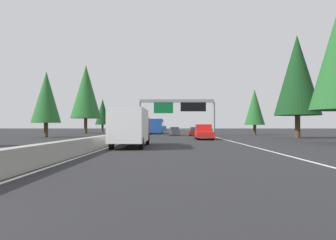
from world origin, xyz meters
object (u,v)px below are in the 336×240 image
(sign_gantry_overhead, at_px, (178,107))
(sedan_far_left, at_px, (195,132))
(sedan_mid_left, at_px, (160,130))
(bus_distant_b, at_px, (157,126))
(oncoming_near, at_px, (125,129))
(sedan_distant_a, at_px, (175,131))
(conifer_right_mid, at_px, (255,107))
(box_truck_near_right, at_px, (131,126))
(pickup_far_right, at_px, (204,132))
(conifer_left_mid, at_px, (86,92))
(conifer_left_near, at_px, (46,97))
(conifer_right_near, at_px, (297,75))
(minivan_mid_right, at_px, (164,128))
(conifer_left_far, at_px, (103,112))

(sign_gantry_overhead, height_order, sedan_far_left, sign_gantry_overhead)
(sedan_mid_left, xyz_separation_m, bus_distant_b, (-15.74, 0.00, 1.03))
(sedan_mid_left, height_order, oncoming_near, oncoming_near)
(sedan_distant_a, height_order, sedan_far_left, same)
(sedan_mid_left, relative_size, conifer_right_mid, 0.52)
(box_truck_near_right, relative_size, conifer_right_mid, 1.01)
(pickup_far_right, relative_size, conifer_left_mid, 0.36)
(sedan_mid_left, xyz_separation_m, oncoming_near, (-7.34, 8.05, 0.23))
(conifer_right_mid, relative_size, conifer_left_near, 0.87)
(sign_gantry_overhead, height_order, conifer_left_near, conifer_left_near)
(conifer_right_near, bearing_deg, bus_distant_b, 38.69)
(pickup_far_right, xyz_separation_m, sedan_distant_a, (18.10, 3.51, -0.23))
(sign_gantry_overhead, bearing_deg, minivan_mid_right, 3.83)
(pickup_far_right, xyz_separation_m, conifer_left_near, (7.17, 22.43, 4.97))
(sedan_mid_left, relative_size, bus_distant_b, 0.38)
(sedan_mid_left, distance_m, conifer_right_near, 46.85)
(conifer_left_near, bearing_deg, sedan_mid_left, -21.43)
(sedan_distant_a, distance_m, sedan_mid_left, 27.96)
(sign_gantry_overhead, height_order, pickup_far_right, sign_gantry_overhead)
(sedan_mid_left, xyz_separation_m, conifer_left_near, (-38.64, 15.16, 5.20))
(sign_gantry_overhead, xyz_separation_m, sedan_mid_left, (32.12, 4.29, -4.15))
(sedan_distant_a, height_order, conifer_left_far, conifer_left_far)
(sign_gantry_overhead, distance_m, sedan_distant_a, 6.07)
(minivan_mid_right, height_order, oncoming_near, oncoming_near)
(box_truck_near_right, distance_m, sedan_distant_a, 33.17)
(oncoming_near, bearing_deg, box_truck_near_right, 8.74)
(sedan_distant_a, distance_m, conifer_right_near, 23.03)
(sign_gantry_overhead, height_order, box_truck_near_right, sign_gantry_overhead)
(sedan_far_left, distance_m, conifer_right_mid, 13.61)
(sign_gantry_overhead, bearing_deg, sedan_distant_a, 6.88)
(sedan_distant_a, bearing_deg, sedan_far_left, -135.59)
(pickup_far_right, distance_m, conifer_right_near, 15.96)
(sedan_distant_a, bearing_deg, sign_gantry_overhead, -173.12)
(conifer_right_near, bearing_deg, sedan_distant_a, 50.83)
(conifer_left_near, distance_m, conifer_left_far, 44.05)
(sedan_far_left, xyz_separation_m, conifer_right_near, (-10.18, -13.36, 7.94))
(box_truck_near_right, xyz_separation_m, oncoming_near, (53.33, 8.20, -0.70))
(sedan_distant_a, bearing_deg, conifer_left_mid, 52.64)
(minivan_mid_right, distance_m, conifer_left_near, 69.81)
(pickup_far_right, distance_m, conifer_right_mid, 23.75)
(bus_distant_b, bearing_deg, conifer_left_mid, 78.36)
(conifer_right_near, bearing_deg, sedan_far_left, 52.69)
(conifer_left_near, relative_size, conifer_left_far, 1.05)
(conifer_right_mid, bearing_deg, sign_gantry_overhead, 115.10)
(box_truck_near_right, distance_m, conifer_right_mid, 39.99)
(sedan_distant_a, height_order, conifer_right_near, conifer_right_near)
(box_truck_near_right, xyz_separation_m, conifer_left_mid, (48.29, 16.48, 7.85))
(bus_distant_b, height_order, conifer_left_near, conifer_left_near)
(bus_distant_b, distance_m, sedan_far_left, 17.05)
(sedan_mid_left, bearing_deg, sign_gantry_overhead, -172.38)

